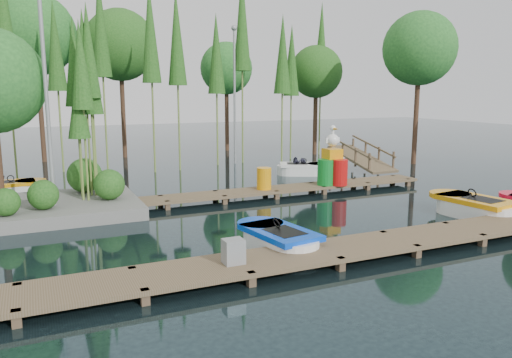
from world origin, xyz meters
name	(u,v)px	position (x,y,z in m)	size (l,w,h in m)	color
ground_plane	(248,217)	(0.00, 0.00, 0.00)	(90.00, 90.00, 0.00)	#1B2E33
near_dock	(325,252)	(0.00, -4.50, 0.23)	(18.00, 1.50, 0.50)	brown
far_dock	(246,193)	(1.00, 2.50, 0.23)	(15.00, 1.20, 0.50)	brown
island	(19,114)	(-6.30, 3.29, 3.18)	(6.20, 4.20, 6.75)	slate
tree_screen	(117,42)	(-2.04, 10.60, 6.12)	(34.42, 18.53, 10.31)	#442B1D
lamp_island	(45,79)	(-5.50, 2.50, 4.26)	(0.30, 0.30, 7.25)	gray
lamp_rear	(234,84)	(4.00, 11.00, 4.26)	(0.30, 0.30, 7.25)	gray
ramp	(361,158)	(9.00, 6.50, 0.59)	(1.50, 3.94, 1.49)	brown
boat_blue	(278,241)	(-0.63, -3.35, 0.26)	(1.58, 2.80, 0.89)	white
boat_yellow_near	(474,208)	(6.49, -2.84, 0.28)	(1.68, 3.05, 0.98)	white
boat_yellow_far	(9,189)	(-6.92, 6.74, 0.26)	(2.57, 1.29, 1.25)	white
boat_white_far	(302,169)	(5.49, 6.29, 0.27)	(2.78, 2.10, 1.20)	white
utility_cabinet	(233,251)	(-2.29, -4.50, 0.56)	(0.43, 0.36, 0.53)	gray
yellow_barrel	(264,178)	(1.73, 2.50, 0.70)	(0.54, 0.54, 0.81)	orange
drum_cluster	(333,167)	(4.64, 2.34, 0.97)	(1.33, 1.22, 2.30)	#0D7824
seagull_post	(336,170)	(4.88, 2.50, 0.81)	(0.47, 0.26, 0.76)	gray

